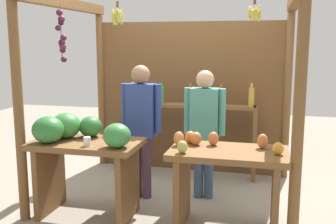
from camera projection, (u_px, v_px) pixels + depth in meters
ground_plane at (172, 195)px, 4.85m from camera, size 12.00×12.00×0.00m
market_stall at (180, 78)px, 5.05m from camera, size 2.78×2.16×2.34m
fruit_counter_left at (81, 148)px, 4.16m from camera, size 1.15×0.67×1.08m
fruit_counter_right at (226, 172)px, 3.85m from camera, size 1.12×0.64×0.96m
bottle_shelf_unit at (191, 121)px, 5.44m from camera, size 1.78×0.22×1.31m
vendor_man at (141, 120)px, 4.63m from camera, size 0.48×0.21×1.57m
vendor_woman at (204, 123)px, 4.63m from camera, size 0.48×0.20×1.51m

